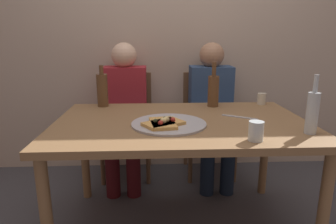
{
  "coord_description": "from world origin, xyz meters",
  "views": [
    {
      "loc": [
        -0.16,
        -1.73,
        1.23
      ],
      "look_at": [
        -0.08,
        0.01,
        0.78
      ],
      "focal_mm": 32.05,
      "sensor_mm": 36.0,
      "label": 1
    }
  ],
  "objects_px": {
    "tumbler_near": "(256,131)",
    "guest_in_beanie": "(212,106)",
    "water_bottle": "(213,90)",
    "pizza_tray": "(169,124)",
    "chair_right": "(208,116)",
    "dining_table": "(181,132)",
    "guest_in_sweater": "(125,107)",
    "chair_left": "(127,117)",
    "pizza_slice_extra": "(164,123)",
    "tumbler_far": "(262,99)",
    "pizza_slice_last": "(163,123)",
    "wine_bottle": "(312,112)",
    "table_knife": "(239,117)",
    "beer_bottle": "(102,90)"
  },
  "relations": [
    {
      "from": "water_bottle",
      "to": "tumbler_near",
      "type": "relative_size",
      "value": 3.27
    },
    {
      "from": "pizza_slice_extra",
      "to": "wine_bottle",
      "type": "bearing_deg",
      "value": -11.08
    },
    {
      "from": "pizza_slice_last",
      "to": "guest_in_sweater",
      "type": "relative_size",
      "value": 0.2
    },
    {
      "from": "pizza_slice_last",
      "to": "water_bottle",
      "type": "distance_m",
      "value": 0.62
    },
    {
      "from": "dining_table",
      "to": "wine_bottle",
      "type": "height_order",
      "value": "wine_bottle"
    },
    {
      "from": "beer_bottle",
      "to": "guest_in_beanie",
      "type": "distance_m",
      "value": 0.94
    },
    {
      "from": "guest_in_sweater",
      "to": "water_bottle",
      "type": "bearing_deg",
      "value": 151.03
    },
    {
      "from": "tumbler_far",
      "to": "pizza_slice_last",
      "type": "bearing_deg",
      "value": -144.37
    },
    {
      "from": "water_bottle",
      "to": "guest_in_beanie",
      "type": "height_order",
      "value": "guest_in_beanie"
    },
    {
      "from": "tumbler_far",
      "to": "water_bottle",
      "type": "bearing_deg",
      "value": -172.49
    },
    {
      "from": "pizza_slice_last",
      "to": "tumbler_far",
      "type": "bearing_deg",
      "value": 35.63
    },
    {
      "from": "dining_table",
      "to": "beer_bottle",
      "type": "xyz_separation_m",
      "value": [
        -0.53,
        0.4,
        0.19
      ]
    },
    {
      "from": "chair_right",
      "to": "guest_in_beanie",
      "type": "relative_size",
      "value": 0.77
    },
    {
      "from": "chair_left",
      "to": "guest_in_beanie",
      "type": "relative_size",
      "value": 0.77
    },
    {
      "from": "dining_table",
      "to": "chair_right",
      "type": "distance_m",
      "value": 0.95
    },
    {
      "from": "tumbler_far",
      "to": "guest_in_beanie",
      "type": "distance_m",
      "value": 0.46
    },
    {
      "from": "wine_bottle",
      "to": "tumbler_far",
      "type": "xyz_separation_m",
      "value": [
        -0.02,
        0.68,
        -0.08
      ]
    },
    {
      "from": "wine_bottle",
      "to": "guest_in_sweater",
      "type": "relative_size",
      "value": 0.26
    },
    {
      "from": "pizza_slice_last",
      "to": "wine_bottle",
      "type": "bearing_deg",
      "value": -10.96
    },
    {
      "from": "chair_left",
      "to": "wine_bottle",
      "type": "bearing_deg",
      "value": 132.42
    },
    {
      "from": "wine_bottle",
      "to": "table_knife",
      "type": "relative_size",
      "value": 1.39
    },
    {
      "from": "pizza_slice_extra",
      "to": "tumbler_far",
      "type": "xyz_separation_m",
      "value": [
        0.74,
        0.53,
        0.02
      ]
    },
    {
      "from": "pizza_tray",
      "to": "table_knife",
      "type": "distance_m",
      "value": 0.47
    },
    {
      "from": "guest_in_sweater",
      "to": "beer_bottle",
      "type": "bearing_deg",
      "value": 69.8
    },
    {
      "from": "chair_left",
      "to": "guest_in_beanie",
      "type": "distance_m",
      "value": 0.76
    },
    {
      "from": "table_knife",
      "to": "chair_right",
      "type": "bearing_deg",
      "value": 123.95
    },
    {
      "from": "tumbler_near",
      "to": "guest_in_beanie",
      "type": "height_order",
      "value": "guest_in_beanie"
    },
    {
      "from": "guest_in_beanie",
      "to": "beer_bottle",
      "type": "bearing_deg",
      "value": 21.03
    },
    {
      "from": "dining_table",
      "to": "tumbler_near",
      "type": "distance_m",
      "value": 0.51
    },
    {
      "from": "pizza_slice_last",
      "to": "water_bottle",
      "type": "bearing_deg",
      "value": 52.34
    },
    {
      "from": "wine_bottle",
      "to": "table_knife",
      "type": "distance_m",
      "value": 0.44
    },
    {
      "from": "dining_table",
      "to": "guest_in_sweater",
      "type": "bearing_deg",
      "value": 119.37
    },
    {
      "from": "beer_bottle",
      "to": "guest_in_sweater",
      "type": "relative_size",
      "value": 0.25
    },
    {
      "from": "water_bottle",
      "to": "tumbler_near",
      "type": "height_order",
      "value": "water_bottle"
    },
    {
      "from": "pizza_slice_extra",
      "to": "beer_bottle",
      "type": "xyz_separation_m",
      "value": [
        -0.42,
        0.53,
        0.1
      ]
    },
    {
      "from": "pizza_tray",
      "to": "water_bottle",
      "type": "height_order",
      "value": "water_bottle"
    },
    {
      "from": "water_bottle",
      "to": "chair_right",
      "type": "bearing_deg",
      "value": 82.53
    },
    {
      "from": "water_bottle",
      "to": "table_knife",
      "type": "bearing_deg",
      "value": -70.95
    },
    {
      "from": "pizza_slice_extra",
      "to": "pizza_slice_last",
      "type": "bearing_deg",
      "value": -176.71
    },
    {
      "from": "tumbler_near",
      "to": "chair_left",
      "type": "relative_size",
      "value": 0.11
    },
    {
      "from": "chair_left",
      "to": "chair_right",
      "type": "xyz_separation_m",
      "value": [
        0.74,
        0.0,
        0.0
      ]
    },
    {
      "from": "dining_table",
      "to": "guest_in_sweater",
      "type": "distance_m",
      "value": 0.83
    },
    {
      "from": "dining_table",
      "to": "pizza_slice_last",
      "type": "xyz_separation_m",
      "value": [
        -0.12,
        -0.13,
        0.1
      ]
    },
    {
      "from": "tumbler_near",
      "to": "guest_in_sweater",
      "type": "bearing_deg",
      "value": 123.81
    },
    {
      "from": "pizza_tray",
      "to": "chair_left",
      "type": "distance_m",
      "value": 1.04
    },
    {
      "from": "table_knife",
      "to": "beer_bottle",
      "type": "bearing_deg",
      "value": -170.01
    },
    {
      "from": "pizza_tray",
      "to": "table_knife",
      "type": "height_order",
      "value": "pizza_tray"
    },
    {
      "from": "pizza_slice_last",
      "to": "beer_bottle",
      "type": "distance_m",
      "value": 0.68
    },
    {
      "from": "chair_right",
      "to": "guest_in_beanie",
      "type": "distance_m",
      "value": 0.2
    },
    {
      "from": "dining_table",
      "to": "tumbler_near",
      "type": "xyz_separation_m",
      "value": [
        0.33,
        -0.37,
        0.12
      ]
    }
  ]
}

